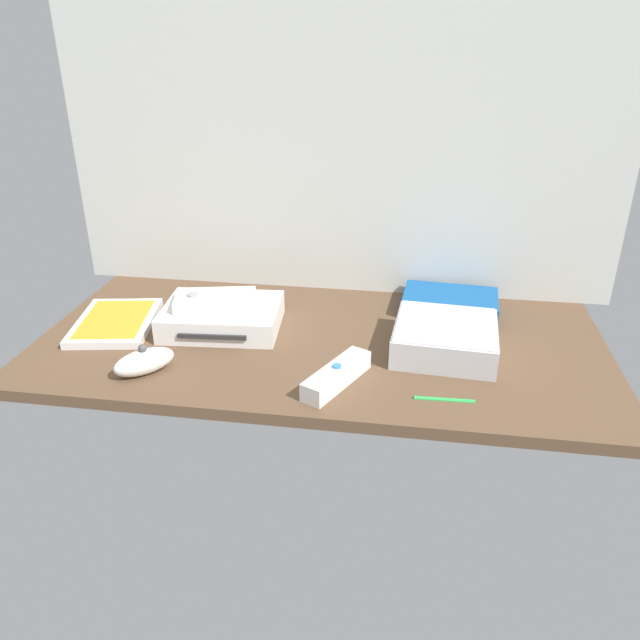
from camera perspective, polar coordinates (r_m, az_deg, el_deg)
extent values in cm
cube|color=brown|center=(110.28, 0.00, -2.35)|extent=(100.00, 48.00, 2.00)
cube|color=silver|center=(123.28, 1.82, 16.85)|extent=(110.00, 1.20, 64.00)
cube|color=white|center=(114.99, -9.01, 0.32)|extent=(22.17, 17.57, 4.40)
cube|color=#2D2D2D|center=(107.85, -9.95, -1.53)|extent=(12.01, 1.52, 0.80)
cube|color=silver|center=(107.08, 11.46, -1.69)|extent=(18.21, 18.21, 5.00)
cube|color=silver|center=(105.92, 11.58, -0.42)|extent=(17.48, 17.48, 0.30)
cube|color=white|center=(121.00, -18.35, -0.19)|extent=(16.71, 21.08, 1.40)
cube|color=gold|center=(120.68, -18.40, 0.14)|extent=(13.83, 18.03, 0.16)
cube|color=#145193|center=(123.19, 11.90, 1.58)|extent=(18.85, 13.32, 3.40)
cube|color=#19D833|center=(117.52, 11.78, 0.39)|extent=(8.01, 1.00, 0.60)
cube|color=white|center=(96.17, 1.56, -5.15)|extent=(9.66, 14.90, 3.00)
cylinder|color=#387FDB|center=(95.31, 1.58, -4.27)|extent=(1.40, 1.40, 0.40)
ellipsoid|color=white|center=(102.81, -15.92, -3.73)|extent=(10.16, 10.20, 4.00)
sphere|color=#4C4C4C|center=(101.70, -16.08, -2.55)|extent=(1.40, 1.40, 1.40)
cube|color=white|center=(114.02, -9.63, 1.82)|extent=(15.80, 10.95, 2.00)
cylinder|color=#99999E|center=(114.04, -11.67, 2.30)|extent=(2.39, 2.39, 0.40)
cylinder|color=green|center=(94.66, 11.43, -7.08)|extent=(9.02, 0.99, 0.70)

